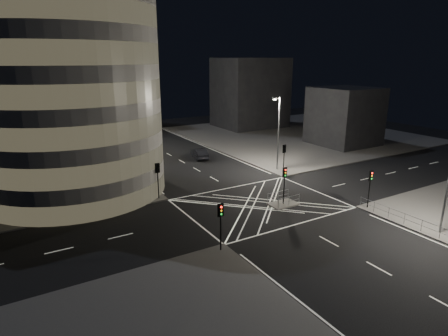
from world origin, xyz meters
TOP-DOWN VIEW (x-y plane):
  - ground at (0.00, 0.00)m, footprint 120.00×120.00m
  - sidewalk_far_right at (29.00, 27.00)m, footprint 42.00×42.00m
  - central_island at (2.00, -1.50)m, footprint 3.00×2.00m
  - office_tower_curved at (-20.74, 18.74)m, footprint 30.00×29.00m
  - office_block_rear at (-22.00, 42.00)m, footprint 24.00×16.00m
  - building_right_far at (26.00, 40.00)m, footprint 14.00×12.00m
  - building_right_near at (30.00, 16.00)m, footprint 10.00×10.00m
  - building_far_end at (-4.00, 58.00)m, footprint 18.00×8.00m
  - tree_a at (-10.50, 9.00)m, footprint 4.92×4.92m
  - tree_b at (-10.50, 15.00)m, footprint 5.28×5.28m
  - tree_c at (-10.50, 21.00)m, footprint 3.83×3.83m
  - tree_d at (-10.50, 27.00)m, footprint 4.42×4.42m
  - tree_e at (-10.50, 33.00)m, footprint 4.25×4.25m
  - traffic_signal_fl at (-8.80, 6.80)m, footprint 0.55×0.22m
  - traffic_signal_nl at (-8.80, -6.80)m, footprint 0.55×0.22m
  - traffic_signal_fr at (8.80, 6.80)m, footprint 0.55×0.22m
  - traffic_signal_nr at (8.80, -6.80)m, footprint 0.55×0.22m
  - traffic_signal_island at (2.00, -1.50)m, footprint 0.55×0.22m
  - street_lamp_left_near at (-9.44, 12.00)m, footprint 1.25×0.25m
  - street_lamp_left_far at (-9.44, 30.00)m, footprint 1.25×0.25m
  - street_lamp_right_far at (9.44, 9.00)m, footprint 1.25×0.25m
  - railing_near_right at (8.30, -12.15)m, footprint 0.06×11.70m
  - railing_island_south at (2.00, -2.40)m, footprint 2.80×0.06m
  - railing_island_north at (2.00, -0.60)m, footprint 2.80×0.06m
  - sedan at (3.13, 20.25)m, footprint 2.68×5.17m

SIDE VIEW (x-z plane):
  - ground at x=0.00m, z-range 0.00..0.00m
  - sidewalk_far_right at x=29.00m, z-range 0.00..0.15m
  - central_island at x=2.00m, z-range 0.00..0.15m
  - railing_near_right at x=8.30m, z-range 0.15..1.25m
  - railing_island_south at x=2.00m, z-range 0.15..1.25m
  - railing_island_north at x=2.00m, z-range 0.15..1.25m
  - sedan at x=3.13m, z-range 0.00..1.62m
  - traffic_signal_fl at x=-8.80m, z-range 0.91..4.91m
  - traffic_signal_nl at x=-8.80m, z-range 0.91..4.91m
  - traffic_signal_fr at x=8.80m, z-range 0.91..4.91m
  - traffic_signal_nr at x=8.80m, z-range 0.91..4.91m
  - traffic_signal_island at x=2.00m, z-range 0.91..4.91m
  - tree_e at x=-10.50m, z-range 1.04..7.73m
  - tree_a at x=-10.50m, z-range 1.01..8.40m
  - tree_c at x=-10.50m, z-range 1.41..8.38m
  - building_right_near at x=30.00m, z-range 0.15..10.15m
  - tree_b at x=-10.50m, z-range 1.20..9.39m
  - street_lamp_left_near at x=-9.44m, z-range 0.54..10.54m
  - street_lamp_left_far at x=-9.44m, z-range 0.54..10.54m
  - street_lamp_right_far at x=9.44m, z-range 0.54..10.54m
  - tree_d at x=-10.50m, z-range 1.58..9.55m
  - building_right_far at x=26.00m, z-range 0.15..15.15m
  - building_far_end at x=-4.00m, z-range 0.00..18.00m
  - office_block_rear at x=-22.00m, z-range 0.15..22.15m
  - office_tower_curved at x=-20.74m, z-range -0.95..26.25m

